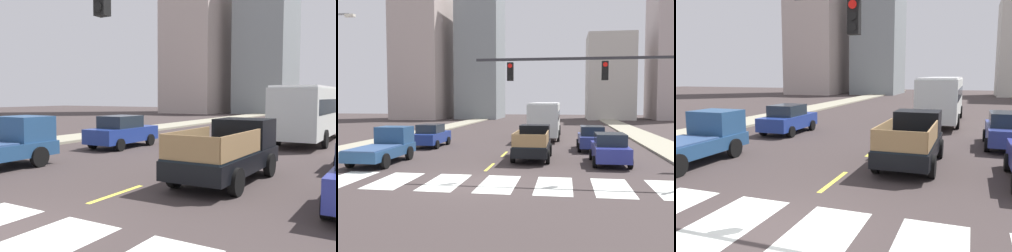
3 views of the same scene
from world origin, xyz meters
The scene contains 14 objects.
sidewalk_left centered at (-11.31, 18.00, 0.07)m, with size 2.95×110.00×0.15m, color gray.
crosswalk_stripe_4 centered at (1.17, 0.00, 0.00)m, with size 1.51×3.53×0.01m, color silver.
lane_dash_0 centered at (0.00, 4.00, 0.00)m, with size 0.16×2.40×0.01m, color yellow.
lane_dash_1 centered at (0.00, 9.00, 0.00)m, with size 0.16×2.40×0.01m, color yellow.
lane_dash_2 centered at (0.00, 14.00, 0.00)m, with size 0.16×2.40×0.01m, color yellow.
lane_dash_3 centered at (0.00, 19.00, 0.00)m, with size 0.16×2.40×0.01m, color yellow.
lane_dash_4 centered at (0.00, 24.00, 0.00)m, with size 0.16×2.40×0.01m, color yellow.
lane_dash_5 centered at (0.00, 29.00, 0.00)m, with size 0.16×2.40×0.01m, color yellow.
lane_dash_6 centered at (0.00, 34.00, 0.00)m, with size 0.16×2.40×0.01m, color yellow.
lane_dash_7 centered at (0.00, 39.00, 0.00)m, with size 0.16×2.40×0.01m, color yellow.
pickup_stakebed centered at (2.02, 7.50, 0.94)m, with size 2.18×5.20×1.96m.
city_bus centered at (2.12, 20.33, 1.95)m, with size 2.72×10.80×3.32m.
sedan_mid centered at (-6.18, 12.22, 0.86)m, with size 2.02×4.40×1.72m.
block_mid_right centered at (-12.46, 58.55, 12.04)m, with size 7.96×10.88×24.07m, color gray.
Camera 1 is at (6.88, -4.59, 2.76)m, focal length 41.89 mm.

